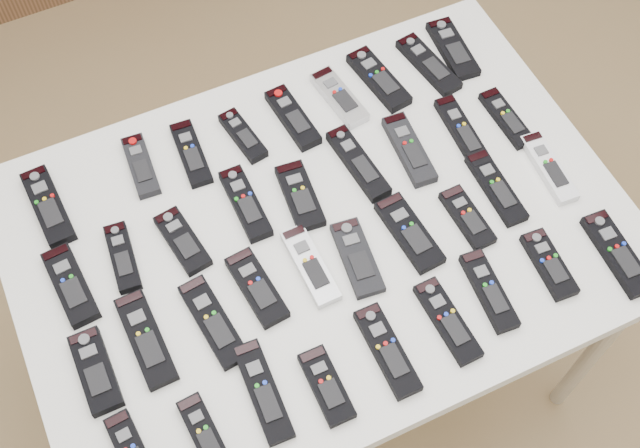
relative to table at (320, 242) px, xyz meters
name	(u,v)px	position (x,y,z in m)	size (l,w,h in m)	color
ground	(330,315)	(0.09, 0.12, -0.72)	(4.00, 4.00, 0.00)	#97774D
table	(320,242)	(0.00, 0.00, 0.00)	(1.25, 0.88, 0.78)	white
remote_0	(48,206)	(-0.49, 0.28, 0.07)	(0.06, 0.19, 0.02)	black
remote_1	(141,166)	(-0.29, 0.30, 0.07)	(0.05, 0.16, 0.02)	black
remote_2	(191,153)	(-0.18, 0.28, 0.07)	(0.05, 0.17, 0.02)	black
remote_3	(243,136)	(-0.06, 0.28, 0.07)	(0.04, 0.14, 0.02)	black
remote_4	(293,118)	(0.06, 0.28, 0.07)	(0.05, 0.17, 0.02)	black
remote_5	(339,97)	(0.18, 0.29, 0.07)	(0.05, 0.17, 0.02)	#B7B7BC
remote_6	(379,79)	(0.29, 0.30, 0.07)	(0.06, 0.19, 0.02)	black
remote_7	(428,65)	(0.41, 0.29, 0.07)	(0.05, 0.19, 0.02)	black
remote_8	(453,49)	(0.49, 0.31, 0.07)	(0.06, 0.18, 0.02)	black
remote_9	(71,285)	(-0.50, 0.08, 0.07)	(0.06, 0.18, 0.02)	black
remote_10	(123,257)	(-0.39, 0.10, 0.07)	(0.05, 0.15, 0.02)	black
remote_11	(183,241)	(-0.27, 0.09, 0.07)	(0.06, 0.15, 0.02)	black
remote_12	(245,204)	(-0.12, 0.11, 0.07)	(0.05, 0.18, 0.02)	black
remote_13	(300,196)	(-0.01, 0.08, 0.07)	(0.06, 0.16, 0.02)	black
remote_14	(358,163)	(0.14, 0.11, 0.07)	(0.05, 0.20, 0.02)	black
remote_15	(409,149)	(0.26, 0.09, 0.07)	(0.05, 0.18, 0.02)	black
remote_16	(462,132)	(0.39, 0.08, 0.07)	(0.05, 0.20, 0.02)	black
remote_17	(506,118)	(0.49, 0.08, 0.07)	(0.04, 0.16, 0.02)	black
remote_18	(96,371)	(-0.51, -0.11, 0.07)	(0.06, 0.16, 0.02)	black
remote_19	(146,339)	(-0.40, -0.08, 0.07)	(0.06, 0.20, 0.02)	black
remote_20	(213,322)	(-0.28, -0.11, 0.07)	(0.06, 0.20, 0.02)	black
remote_21	(257,288)	(-0.17, -0.07, 0.07)	(0.06, 0.17, 0.02)	black
remote_22	(310,266)	(-0.06, -0.07, 0.07)	(0.05, 0.18, 0.02)	#B7B7BC
remote_23	(357,258)	(0.04, -0.10, 0.07)	(0.06, 0.17, 0.02)	black
remote_24	(409,233)	(0.16, -0.09, 0.07)	(0.06, 0.18, 0.02)	black
remote_25	(467,218)	(0.28, -0.11, 0.07)	(0.05, 0.15, 0.02)	black
remote_26	(496,188)	(0.38, -0.07, 0.07)	(0.05, 0.19, 0.02)	black
remote_27	(549,168)	(0.51, -0.08, 0.07)	(0.05, 0.18, 0.02)	silver
remote_29	(205,435)	(-0.37, -0.30, 0.07)	(0.05, 0.15, 0.02)	black
remote_30	(263,391)	(-0.24, -0.27, 0.07)	(0.05, 0.20, 0.02)	black
remote_31	(326,386)	(-0.13, -0.31, 0.07)	(0.05, 0.15, 0.02)	black
remote_32	(387,351)	(0.00, -0.30, 0.07)	(0.05, 0.19, 0.02)	black
remote_33	(448,321)	(0.13, -0.29, 0.07)	(0.05, 0.18, 0.02)	black
remote_34	(489,291)	(0.24, -0.27, 0.07)	(0.05, 0.17, 0.02)	black
remote_35	(549,264)	(0.38, -0.27, 0.07)	(0.05, 0.15, 0.02)	black
remote_36	(617,254)	(0.51, -0.31, 0.07)	(0.05, 0.19, 0.02)	black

